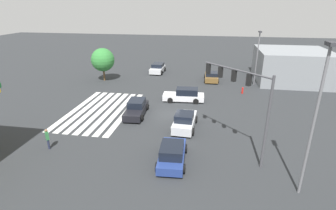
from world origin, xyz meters
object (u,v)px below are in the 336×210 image
(traffic_signal_mast, at_px, (242,91))
(fire_hydrant, at_px, (242,90))
(car_6, at_px, (158,68))
(street_light_pole_a, at_px, (258,53))
(car_1, at_px, (172,154))
(car_3, at_px, (185,121))
(car_5, at_px, (211,77))
(car_2, at_px, (136,108))
(car_4, at_px, (185,95))
(pedestrian, at_px, (47,138))
(tree_corner_a, at_px, (103,60))
(street_light_pole_b, at_px, (316,112))

(traffic_signal_mast, relative_size, fire_hydrant, 7.82)
(car_6, distance_m, street_light_pole_a, 16.17)
(street_light_pole_a, bearing_deg, car_1, -21.70)
(traffic_signal_mast, height_order, car_1, traffic_signal_mast)
(car_3, height_order, car_5, car_3)
(car_1, distance_m, car_2, 9.57)
(car_6, xyz_separation_m, street_light_pole_a, (4.55, 15.05, 3.77))
(car_4, xyz_separation_m, pedestrian, (12.83, -9.50, 0.23))
(fire_hydrant, bearing_deg, street_light_pole_a, 155.60)
(traffic_signal_mast, bearing_deg, fire_hydrant, -52.00)
(car_1, relative_size, car_2, 0.91)
(car_5, bearing_deg, car_6, 66.54)
(car_5, relative_size, tree_corner_a, 0.88)
(traffic_signal_mast, xyz_separation_m, car_4, (-10.98, -5.23, -4.36))
(car_4, xyz_separation_m, tree_corner_a, (-6.82, -12.92, 2.41))
(car_5, bearing_deg, traffic_signal_mast, -175.61)
(car_1, xyz_separation_m, car_2, (-8.13, -5.05, -0.00))
(car_2, xyz_separation_m, pedestrian, (7.90, -4.98, 0.27))
(car_6, relative_size, pedestrian, 2.43)
(car_6, height_order, street_light_pole_b, street_light_pole_b)
(traffic_signal_mast, distance_m, fire_hydrant, 15.78)
(traffic_signal_mast, bearing_deg, street_light_pole_b, 175.95)
(car_4, distance_m, tree_corner_a, 14.81)
(car_2, relative_size, car_4, 0.99)
(street_light_pole_b, xyz_separation_m, tree_corner_a, (-21.85, -21.66, -2.24))
(street_light_pole_b, bearing_deg, car_6, -152.23)
(car_5, distance_m, street_light_pole_b, 25.51)
(car_3, height_order, street_light_pole_a, street_light_pole_a)
(street_light_pole_b, distance_m, tree_corner_a, 30.85)
(car_3, relative_size, car_6, 1.05)
(street_light_pole_a, bearing_deg, car_4, -47.23)
(pedestrian, relative_size, tree_corner_a, 0.35)
(car_4, relative_size, street_light_pole_a, 0.66)
(traffic_signal_mast, bearing_deg, pedestrian, 52.19)
(car_1, xyz_separation_m, pedestrian, (-0.23, -10.03, 0.27))
(car_4, height_order, pedestrian, pedestrian)
(pedestrian, bearing_deg, car_2, 12.58)
(car_2, relative_size, street_light_pole_a, 0.65)
(traffic_signal_mast, xyz_separation_m, street_light_pole_a, (-19.36, 3.83, -0.58))
(car_6, relative_size, tree_corner_a, 0.86)
(car_5, bearing_deg, car_1, 171.86)
(pedestrian, bearing_deg, street_light_pole_a, 3.63)
(car_3, bearing_deg, fire_hydrant, -26.83)
(car_3, bearing_deg, car_6, 20.68)
(car_5, xyz_separation_m, pedestrian, (22.21, -12.50, 0.32))
(car_3, distance_m, tree_corner_a, 19.86)
(car_3, bearing_deg, street_light_pole_b, -132.03)
(street_light_pole_b, relative_size, tree_corner_a, 1.88)
(pedestrian, xyz_separation_m, street_light_pole_a, (-21.22, 18.56, 3.55))
(car_5, distance_m, pedestrian, 25.49)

